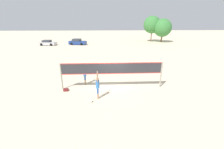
# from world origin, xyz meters

# --- Properties ---
(ground_plane) EXTENTS (200.00, 200.00, 0.00)m
(ground_plane) POSITION_xyz_m (0.00, 0.00, 0.00)
(ground_plane) COLOR beige
(volleyball_net) EXTENTS (9.01, 0.13, 2.37)m
(volleyball_net) POSITION_xyz_m (0.00, 0.00, 1.68)
(volleyball_net) COLOR gray
(volleyball_net) RESTS_ON ground_plane
(player_spiker) EXTENTS (0.28, 0.71, 2.18)m
(player_spiker) POSITION_xyz_m (-1.21, -1.92, 1.15)
(player_spiker) COLOR tan
(player_spiker) RESTS_ON ground_plane
(player_blocker) EXTENTS (0.28, 0.69, 2.06)m
(player_blocker) POSITION_xyz_m (-2.53, 1.02, 1.08)
(player_blocker) COLOR tan
(player_blocker) RESTS_ON ground_plane
(volleyball) EXTENTS (0.23, 0.23, 0.23)m
(volleyball) POSITION_xyz_m (-1.72, -2.52, 0.12)
(volleyball) COLOR silver
(volleyball) RESTS_ON ground_plane
(gear_bag) EXTENTS (0.40, 0.31, 0.20)m
(gear_bag) POSITION_xyz_m (-4.06, -0.41, 0.10)
(gear_bag) COLOR maroon
(gear_bag) RESTS_ON ground_plane
(parked_car_near) EXTENTS (4.44, 2.43, 1.36)m
(parked_car_near) POSITION_xyz_m (-15.25, 27.47, 0.61)
(parked_car_near) COLOR #B7B7BC
(parked_car_near) RESTS_ON ground_plane
(parked_car_mid) EXTENTS (4.72, 2.71, 1.56)m
(parked_car_mid) POSITION_xyz_m (-7.72, 28.23, 0.70)
(parked_car_mid) COLOR navy
(parked_car_mid) RESTS_ON ground_plane
(tree_left_cluster) EXTENTS (5.10, 5.10, 7.52)m
(tree_left_cluster) POSITION_xyz_m (13.83, 34.08, 4.96)
(tree_left_cluster) COLOR brown
(tree_left_cluster) RESTS_ON ground_plane
(tree_right_cluster) EXTENTS (5.17, 5.17, 6.73)m
(tree_right_cluster) POSITION_xyz_m (16.46, 32.35, 4.13)
(tree_right_cluster) COLOR brown
(tree_right_cluster) RESTS_ON ground_plane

